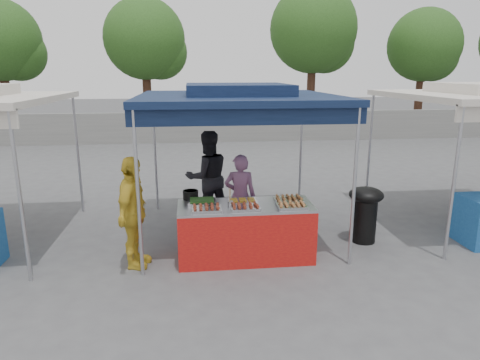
{
  "coord_description": "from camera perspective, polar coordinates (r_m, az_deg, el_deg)",
  "views": [
    {
      "loc": [
        -0.77,
        -6.1,
        2.77
      ],
      "look_at": [
        0.0,
        0.6,
        1.05
      ],
      "focal_mm": 32.0,
      "sensor_mm": 36.0,
      "label": 1
    }
  ],
  "objects": [
    {
      "name": "skewer_cup",
      "position": [
        6.19,
        -1.3,
        -3.28
      ],
      "size": [
        0.08,
        0.08,
        0.1
      ],
      "primitive_type": "cylinder",
      "color": "#AAAAB0",
      "rests_on": "vendor_table"
    },
    {
      "name": "food_tray_fl",
      "position": [
        6.07,
        -4.47,
        -3.86
      ],
      "size": [
        0.42,
        0.3,
        0.07
      ],
      "color": "#B5B5BA",
      "rests_on": "vendor_table"
    },
    {
      "name": "tree_1",
      "position": [
        19.11,
        -12.13,
        17.48
      ],
      "size": [
        3.42,
        3.34,
        5.75
      ],
      "color": "#3A2216",
      "rests_on": "ground_plane"
    },
    {
      "name": "food_tray_fm",
      "position": [
        6.11,
        0.7,
        -3.68
      ],
      "size": [
        0.42,
        0.3,
        0.07
      ],
      "color": "#B5B5BA",
      "rests_on": "vendor_table"
    },
    {
      "name": "back_wall",
      "position": [
        17.26,
        -4.0,
        7.05
      ],
      "size": [
        40.0,
        0.25,
        1.2
      ],
      "primitive_type": "cube",
      "color": "slate",
      "rests_on": "ground_plane"
    },
    {
      "name": "crate_right",
      "position": [
        7.19,
        1.99,
        -7.01
      ],
      "size": [
        0.52,
        0.36,
        0.31
      ],
      "primitive_type": "cube",
      "color": "navy",
      "rests_on": "ground_plane"
    },
    {
      "name": "food_tray_bm",
      "position": [
        6.39,
        0.36,
        -2.85
      ],
      "size": [
        0.42,
        0.3,
        0.07
      ],
      "color": "#B5B5BA",
      "rests_on": "vendor_table"
    },
    {
      "name": "customer_person",
      "position": [
        6.28,
        -14.09,
        -4.29
      ],
      "size": [
        0.57,
        1.01,
        1.63
      ],
      "primitive_type": "imported",
      "rotation": [
        0.0,
        0.0,
        1.38
      ],
      "color": "gold",
      "rests_on": "ground_plane"
    },
    {
      "name": "food_tray_br",
      "position": [
        6.52,
        6.47,
        -2.59
      ],
      "size": [
        0.42,
        0.3,
        0.07
      ],
      "color": "#B5B5BA",
      "rests_on": "vendor_table"
    },
    {
      "name": "tree_0",
      "position": [
        20.67,
        -28.97,
        15.61
      ],
      "size": [
        3.37,
        3.28,
        5.64
      ],
      "color": "#3A2216",
      "rests_on": "ground_plane"
    },
    {
      "name": "helper_man",
      "position": [
        7.94,
        -4.32,
        0.38
      ],
      "size": [
        0.98,
        0.85,
        1.73
      ],
      "primitive_type": "imported",
      "rotation": [
        0.0,
        0.0,
        3.4
      ],
      "color": "black",
      "rests_on": "ground_plane"
    },
    {
      "name": "tree_3",
      "position": [
        21.76,
        23.59,
        15.78
      ],
      "size": [
        3.3,
        3.2,
        5.51
      ],
      "color": "#3A2216",
      "rests_on": "ground_plane"
    },
    {
      "name": "food_tray_fr",
      "position": [
        6.23,
        6.89,
        -3.44
      ],
      "size": [
        0.42,
        0.3,
        0.07
      ],
      "color": "#B5B5BA",
      "rests_on": "vendor_table"
    },
    {
      "name": "cooking_pot",
      "position": [
        6.64,
        -6.61,
        -1.98
      ],
      "size": [
        0.24,
        0.24,
        0.14
      ],
      "primitive_type": "cylinder",
      "color": "black",
      "rests_on": "vendor_table"
    },
    {
      "name": "crate_left",
      "position": [
        7.13,
        -3.01,
        -7.11
      ],
      "size": [
        0.56,
        0.39,
        0.33
      ],
      "primitive_type": "cube",
      "color": "navy",
      "rests_on": "ground_plane"
    },
    {
      "name": "tree_2",
      "position": [
        19.66,
        10.11,
        18.73
      ],
      "size": [
        3.73,
        3.71,
        6.37
      ],
      "color": "#3A2216",
      "rests_on": "ground_plane"
    },
    {
      "name": "vendor_woman",
      "position": [
        7.18,
        0.02,
        -2.24
      ],
      "size": [
        0.57,
        0.41,
        1.45
      ],
      "primitive_type": "imported",
      "rotation": [
        0.0,
        0.0,
        3.01
      ],
      "color": "#7C4F74",
      "rests_on": "ground_plane"
    },
    {
      "name": "main_canopy",
      "position": [
        7.12,
        -0.35,
        11.08
      ],
      "size": [
        3.2,
        3.2,
        2.57
      ],
      "color": "#AAAAB0",
      "rests_on": "ground_plane"
    },
    {
      "name": "wok_burner",
      "position": [
        7.36,
        16.35,
        -3.8
      ],
      "size": [
        0.56,
        0.56,
        0.94
      ],
      "rotation": [
        0.0,
        0.0,
        0.03
      ],
      "color": "black",
      "rests_on": "ground_plane"
    },
    {
      "name": "ground_plane",
      "position": [
        6.75,
        0.59,
        -9.94
      ],
      "size": [
        80.0,
        80.0,
        0.0
      ],
      "primitive_type": "plane",
      "color": "#515153"
    },
    {
      "name": "crate_stacked",
      "position": [
        7.09,
        2.01,
        -4.72
      ],
      "size": [
        0.5,
        0.35,
        0.3
      ],
      "primitive_type": "cube",
      "color": "navy",
      "rests_on": "crate_right"
    },
    {
      "name": "vendor_table",
      "position": [
        6.49,
        0.71,
        -6.88
      ],
      "size": [
        2.0,
        0.8,
        0.85
      ],
      "color": "#AF1511",
      "rests_on": "ground_plane"
    },
    {
      "name": "food_tray_bl",
      "position": [
        6.4,
        -5.09,
        -2.9
      ],
      "size": [
        0.42,
        0.3,
        0.07
      ],
      "color": "#B5B5BA",
      "rests_on": "vendor_table"
    }
  ]
}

